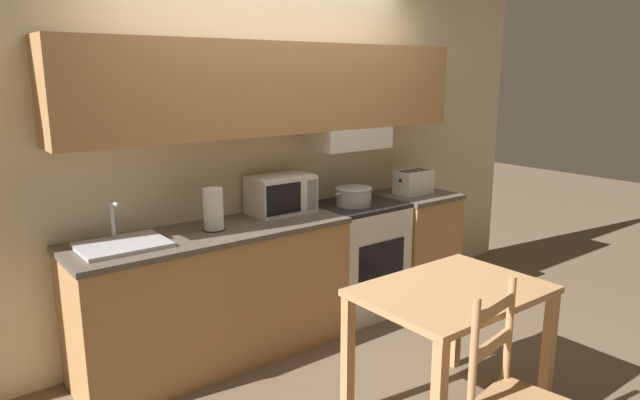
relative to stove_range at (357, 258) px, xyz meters
name	(u,v)px	position (x,y,z in m)	size (l,w,h in m)	color
ground_plane	(272,319)	(-0.62, 0.28, -0.44)	(16.00, 16.00, 0.00)	brown
wall_back	(275,125)	(-0.60, 0.22, 1.05)	(5.44, 0.38, 2.55)	beige
lower_counter_main	(215,295)	(-1.24, -0.01, 0.00)	(1.82, 0.60, 0.88)	tan
lower_counter_right_stub	(413,244)	(0.62, -0.01, 0.00)	(0.58, 0.60, 0.88)	tan
stove_range	(357,258)	(0.00, 0.00, 0.00)	(0.65, 0.56, 0.88)	white
cooking_pot	(354,196)	(-0.07, -0.03, 0.51)	(0.36, 0.28, 0.14)	#B7BABF
microwave	(281,194)	(-0.63, 0.11, 0.58)	(0.45, 0.29, 0.27)	white
toaster	(413,182)	(0.59, -0.02, 0.54)	(0.31, 0.19, 0.19)	white
sink_basin	(122,244)	(-1.81, -0.01, 0.46)	(0.49, 0.38, 0.25)	#B7BABF
paper_towel_roll	(213,209)	(-1.23, -0.01, 0.57)	(0.15, 0.15, 0.27)	black
dining_table	(451,308)	(-0.53, -1.36, 0.19)	(0.99, 0.71, 0.74)	tan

